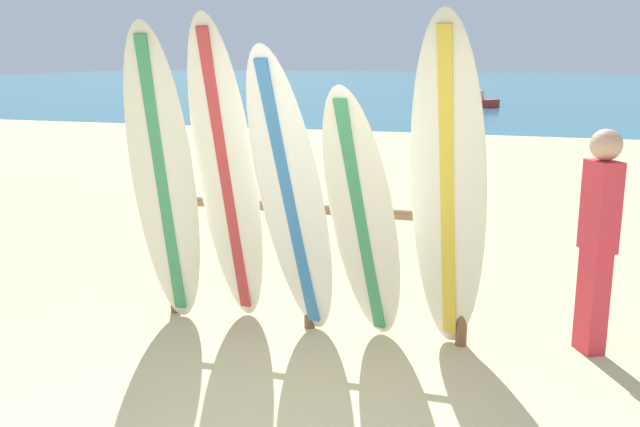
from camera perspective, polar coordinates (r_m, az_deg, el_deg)
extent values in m
cube|color=teal|center=(61.07, 16.25, 10.05)|extent=(120.00, 80.00, 0.01)
cylinder|color=brown|center=(6.39, -11.79, -2.78)|extent=(0.09, 0.09, 1.18)
cylinder|color=brown|center=(5.89, -0.87, -3.82)|extent=(0.09, 0.09, 1.18)
cylinder|color=brown|center=(5.65, 11.54, -4.83)|extent=(0.09, 0.09, 1.18)
cylinder|color=brown|center=(5.78, -0.88, 0.38)|extent=(2.64, 0.08, 0.08)
ellipsoid|color=silver|center=(5.85, -12.53, 2.55)|extent=(0.61, 0.72, 2.53)
cube|color=#388C59|center=(5.85, -12.53, 2.55)|extent=(0.17, 0.63, 2.33)
ellipsoid|color=white|center=(5.71, -7.49, 2.77)|extent=(0.53, 0.85, 2.59)
cube|color=#B73338|center=(5.71, -7.49, 2.77)|extent=(0.11, 0.79, 2.38)
ellipsoid|color=white|center=(5.37, -2.30, 1.00)|extent=(0.71, 0.99, 2.36)
cube|color=#3372B2|center=(5.37, -2.30, 1.00)|extent=(0.25, 0.84, 2.17)
ellipsoid|color=white|center=(5.25, 3.51, -0.78)|extent=(0.66, 1.03, 2.09)
cube|color=#388C59|center=(5.25, 3.51, -0.78)|extent=(0.23, 0.91, 1.93)
ellipsoid|color=silver|center=(5.22, 10.32, 1.74)|extent=(0.62, 0.76, 2.58)
cube|color=gold|center=(5.22, 10.32, 1.74)|extent=(0.16, 0.67, 2.38)
cube|color=#D8333F|center=(5.87, 21.12, -6.64)|extent=(0.24, 0.27, 0.81)
cube|color=#D8333F|center=(5.68, 21.72, 0.55)|extent=(0.29, 0.33, 0.69)
sphere|color=tan|center=(5.61, 22.11, 5.16)|extent=(0.24, 0.24, 0.24)
cube|color=#B22D28|center=(32.96, 12.18, 8.77)|extent=(2.46, 2.07, 0.35)
cube|color=silver|center=(32.94, 12.21, 9.38)|extent=(1.05, 0.98, 0.36)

